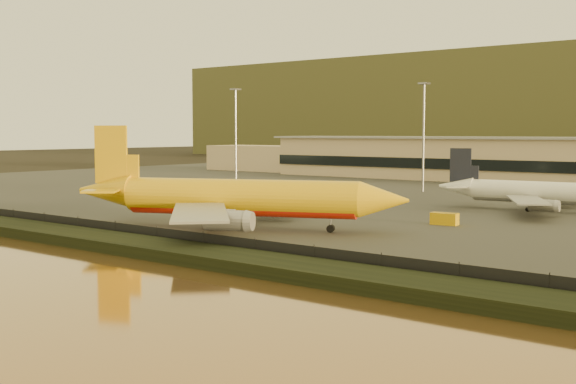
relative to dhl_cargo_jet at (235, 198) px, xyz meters
name	(u,v)px	position (x,y,z in m)	size (l,w,h in m)	color
ground	(218,234)	(0.44, -4.03, -4.65)	(900.00, 900.00, 0.00)	black
embankment	(121,243)	(0.44, -21.03, -3.95)	(320.00, 7.00, 1.40)	black
tarmac	(489,190)	(0.44, 90.97, -4.55)	(320.00, 220.00, 0.20)	#2D2D2D
perimeter_fence	(146,235)	(0.44, -17.03, -3.35)	(300.00, 0.05, 2.20)	black
terminal_building	(483,160)	(-14.08, 121.52, 1.59)	(202.00, 25.00, 12.60)	tan
apron_light_masts	(521,124)	(15.44, 70.97, 11.05)	(152.20, 12.20, 25.40)	slate
dhl_cargo_jet	(235,198)	(0.00, 0.00, 0.00)	(47.74, 45.19, 14.92)	#E1A90B
white_narrowbody_jet	(543,193)	(27.15, 50.28, -1.19)	(38.12, 37.05, 10.95)	white
gse_vehicle_yellow	(444,219)	(21.68, 22.94, -3.55)	(4.01, 1.80, 1.80)	#E1A90B
gse_vehicle_white	(255,199)	(-21.27, 29.29, -3.47)	(4.36, 1.96, 1.96)	white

